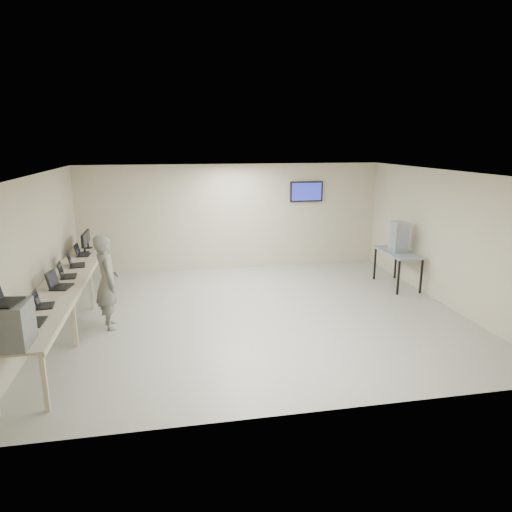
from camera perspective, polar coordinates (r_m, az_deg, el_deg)
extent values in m
cube|color=#A2A39B|center=(9.24, 0.23, -7.23)|extent=(8.00, 7.00, 0.01)
cube|color=white|center=(8.63, 0.25, 10.36)|extent=(8.00, 7.00, 0.01)
cube|color=beige|center=(12.22, -2.89, 4.86)|extent=(8.00, 0.01, 2.80)
cube|color=beige|center=(5.57, 7.15, -6.67)|extent=(8.00, 0.01, 2.80)
cube|color=beige|center=(8.99, -25.65, 0.08)|extent=(0.01, 7.00, 2.80)
cube|color=beige|center=(10.35, 22.56, 2.09)|extent=(0.01, 7.00, 2.80)
cube|color=black|center=(12.54, 6.26, 8.03)|extent=(0.15, 0.04, 0.15)
cube|color=black|center=(12.50, 6.31, 8.01)|extent=(0.90, 0.06, 0.55)
cube|color=navy|center=(12.47, 6.36, 8.00)|extent=(0.82, 0.01, 0.47)
cube|color=#BDAA92|center=(9.02, -22.85, -3.01)|extent=(0.75, 6.00, 0.04)
cube|color=beige|center=(8.96, -20.49, -3.11)|extent=(0.02, 6.00, 0.06)
cube|color=beige|center=(6.54, -24.93, -14.00)|extent=(0.06, 0.06, 0.86)
cube|color=beige|center=(8.41, -25.80, -7.79)|extent=(0.06, 0.06, 0.86)
cube|color=beige|center=(8.27, -21.75, -7.74)|extent=(0.06, 0.06, 0.86)
cube|color=beige|center=(10.06, -23.26, -4.03)|extent=(0.06, 0.06, 0.86)
cube|color=beige|center=(9.94, -19.88, -3.92)|extent=(0.06, 0.06, 0.86)
cube|color=beige|center=(11.89, -21.33, -1.15)|extent=(0.06, 0.06, 0.86)
cube|color=beige|center=(11.79, -18.47, -1.03)|extent=(0.06, 0.06, 0.86)
cube|color=slate|center=(6.43, -28.46, -7.58)|extent=(0.48, 0.54, 0.56)
cube|color=black|center=(6.34, -28.76, -5.13)|extent=(0.35, 0.44, 0.02)
cube|color=black|center=(7.16, -26.10, -7.45)|extent=(0.30, 0.41, 0.02)
cube|color=black|center=(7.15, -27.37, -6.28)|extent=(0.09, 0.38, 0.29)
cube|color=black|center=(7.14, -27.24, -6.28)|extent=(0.06, 0.34, 0.24)
cube|color=black|center=(7.77, -24.83, -5.67)|extent=(0.27, 0.35, 0.02)
cube|color=black|center=(7.76, -25.77, -4.80)|extent=(0.10, 0.32, 0.23)
cube|color=black|center=(7.76, -25.68, -4.79)|extent=(0.08, 0.28, 0.20)
cube|color=black|center=(8.62, -23.11, -3.58)|extent=(0.36, 0.45, 0.02)
cube|color=black|center=(8.61, -24.15, -2.62)|extent=(0.15, 0.39, 0.29)
cube|color=black|center=(8.61, -24.04, -2.62)|extent=(0.12, 0.34, 0.24)
cube|color=black|center=(9.24, -22.37, -2.37)|extent=(0.30, 0.39, 0.02)
cube|color=black|center=(9.23, -23.26, -1.55)|extent=(0.10, 0.35, 0.26)
cube|color=black|center=(9.23, -23.17, -1.54)|extent=(0.08, 0.31, 0.22)
cube|color=black|center=(9.99, -21.42, -1.10)|extent=(0.35, 0.44, 0.02)
cube|color=black|center=(9.98, -22.32, -0.26)|extent=(0.13, 0.39, 0.29)
cube|color=black|center=(9.97, -22.23, -0.26)|extent=(0.11, 0.34, 0.24)
cube|color=black|center=(10.84, -20.74, 0.11)|extent=(0.27, 0.36, 0.02)
cube|color=black|center=(10.84, -21.45, 0.79)|extent=(0.08, 0.33, 0.25)
cube|color=black|center=(10.83, -21.38, 0.79)|extent=(0.06, 0.29, 0.21)
cylinder|color=black|center=(11.13, -20.59, 0.46)|extent=(0.20, 0.20, 0.01)
cube|color=black|center=(11.11, -20.63, 0.89)|extent=(0.04, 0.03, 0.16)
cube|color=black|center=(11.07, -20.72, 1.88)|extent=(0.05, 0.44, 0.30)
cube|color=black|center=(11.07, -20.58, 1.89)|extent=(0.00, 0.40, 0.25)
cylinder|color=black|center=(11.57, -20.22, 0.99)|extent=(0.19, 0.19, 0.01)
cube|color=black|center=(11.56, -20.26, 1.39)|extent=(0.04, 0.03, 0.15)
cube|color=black|center=(11.52, -20.34, 2.33)|extent=(0.05, 0.44, 0.29)
cube|color=black|center=(11.51, -20.21, 2.34)|extent=(0.00, 0.40, 0.25)
imported|color=#62665D|center=(8.76, -18.10, -3.07)|extent=(0.59, 0.74, 1.76)
cube|color=gray|center=(11.25, 17.36, 0.44)|extent=(0.66, 1.41, 0.04)
cube|color=black|center=(10.71, 17.37, -2.59)|extent=(0.04, 0.04, 0.81)
cube|color=black|center=(11.75, 14.64, -0.94)|extent=(0.04, 0.04, 0.81)
cube|color=black|center=(10.98, 19.95, -2.39)|extent=(0.04, 0.04, 0.81)
cube|color=black|center=(11.99, 17.06, -0.80)|extent=(0.04, 0.04, 0.81)
cube|color=#93A0B1|center=(11.21, 17.31, 0.97)|extent=(0.34, 0.38, 0.18)
cube|color=#93A0B1|center=(11.18, 17.38, 1.86)|extent=(0.34, 0.38, 0.18)
cube|color=#93A0B1|center=(11.14, 17.45, 2.75)|extent=(0.34, 0.38, 0.18)
cube|color=#93A0B1|center=(11.11, 17.51, 3.65)|extent=(0.34, 0.38, 0.18)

